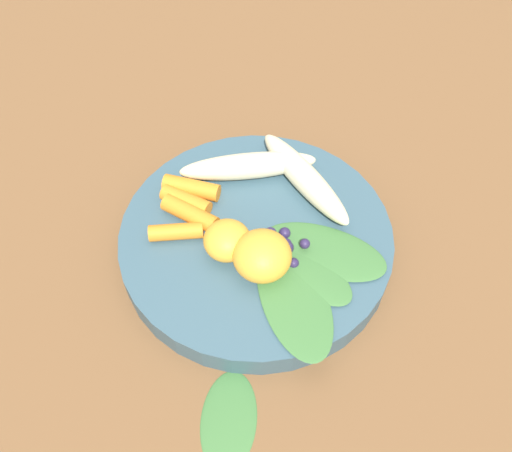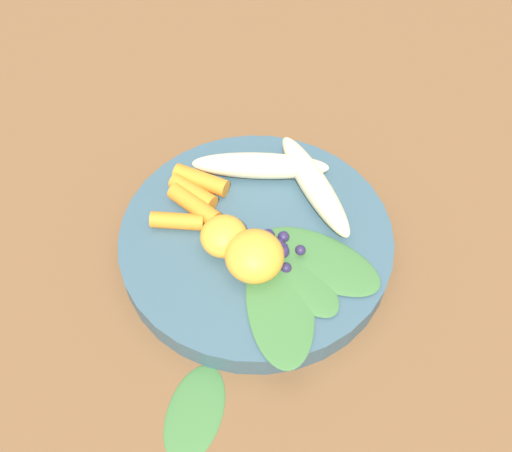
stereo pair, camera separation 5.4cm
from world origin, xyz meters
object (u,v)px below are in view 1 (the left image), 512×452
at_px(banana_peeled_right, 304,177).
at_px(bowl, 256,240).
at_px(banana_peeled_left, 248,166).
at_px(kale_leaf_stray, 229,419).
at_px(orange_segment_near, 262,256).

bearing_deg(banana_peeled_right, bowl, 107.42).
bearing_deg(banana_peeled_left, banana_peeled_right, 157.64).
bearing_deg(kale_leaf_stray, banana_peeled_right, 167.27).
bearing_deg(kale_leaf_stray, bowl, 177.10).
xyz_separation_m(banana_peeled_right, orange_segment_near, (0.08, 0.07, 0.01)).
xyz_separation_m(banana_peeled_left, kale_leaf_stray, (0.12, 0.22, -0.04)).
distance_m(banana_peeled_right, orange_segment_near, 0.11).
relative_size(banana_peeled_right, kale_leaf_stray, 1.68).
xyz_separation_m(bowl, orange_segment_near, (0.01, 0.04, 0.03)).
bearing_deg(banana_peeled_left, bowl, 89.07).
relative_size(banana_peeled_left, banana_peeled_right, 1.00).
height_order(banana_peeled_left, kale_leaf_stray, banana_peeled_left).
bearing_deg(bowl, kale_leaf_stray, 57.72).
height_order(bowl, banana_peeled_right, banana_peeled_right).
relative_size(orange_segment_near, kale_leaf_stray, 0.64).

